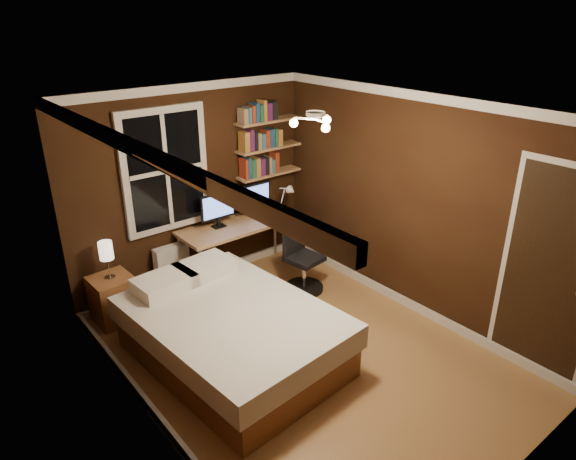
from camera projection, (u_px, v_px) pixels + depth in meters
floor at (304, 355)px, 5.26m from camera, size 4.20×4.20×0.00m
wall_back at (193, 188)px, 6.25m from camera, size 3.20×0.04×2.50m
wall_left at (144, 303)px, 3.83m from camera, size 0.04×4.20×2.50m
wall_right at (414, 206)px, 5.69m from camera, size 0.04×4.20×2.50m
ceiling at (308, 110)px, 4.26m from camera, size 3.20×4.20×0.02m
window at (165, 170)px, 5.90m from camera, size 1.06×0.06×1.46m
door at (548, 277)px, 4.67m from camera, size 0.03×0.82×2.05m
ceiling_fixture at (315, 124)px, 4.23m from camera, size 0.44×0.44×0.18m
bookshelf_lower at (269, 174)px, 6.79m from camera, size 0.92×0.22×0.03m
books_row_lower at (269, 164)px, 6.74m from camera, size 0.54×0.16×0.23m
bookshelf_middle at (269, 148)px, 6.65m from camera, size 0.92×0.22×0.03m
books_row_middle at (269, 138)px, 6.60m from camera, size 0.54×0.16×0.23m
bookshelf_upper at (268, 121)px, 6.51m from camera, size 0.92×0.22×0.03m
books_row_upper at (268, 110)px, 6.46m from camera, size 0.48×0.16×0.23m
bed at (231, 333)px, 5.10m from camera, size 1.70×2.25×0.73m
nightstand at (114, 299)px, 5.75m from camera, size 0.45×0.45×0.54m
bedside_lamp at (107, 260)px, 5.56m from camera, size 0.15×0.15×0.44m
radiator at (173, 270)px, 6.30m from camera, size 0.42×0.15×0.63m
desk at (241, 228)px, 6.51m from camera, size 1.61×0.60×0.76m
monitor_left at (218, 210)px, 6.30m from camera, size 0.47×0.12×0.44m
monitor_right at (255, 200)px, 6.62m from camera, size 0.47×0.12×0.44m
desk_lamp at (286, 199)px, 6.68m from camera, size 0.14×0.32×0.44m
office_chair at (302, 266)px, 6.38m from camera, size 0.48×0.48×0.88m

